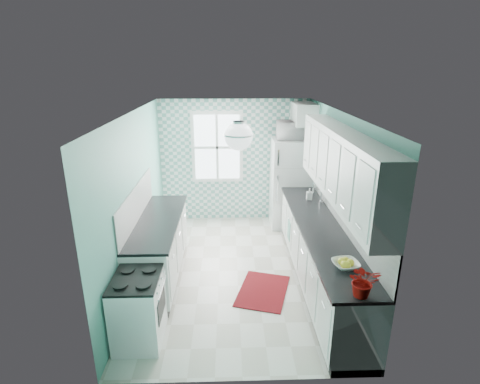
{
  "coord_description": "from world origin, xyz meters",
  "views": [
    {
      "loc": [
        -0.12,
        -5.26,
        3.15
      ],
      "look_at": [
        0.05,
        0.25,
        1.25
      ],
      "focal_mm": 28.0,
      "sensor_mm": 36.0,
      "label": 1
    }
  ],
  "objects_px": {
    "ceiling_light": "(239,136)",
    "fridge": "(290,183)",
    "fruit_bowl": "(346,265)",
    "potted_plant": "(364,281)",
    "sink": "(309,205)",
    "stove": "(138,308)",
    "microwave": "(293,130)"
  },
  "relations": [
    {
      "from": "ceiling_light",
      "to": "microwave",
      "type": "relative_size",
      "value": 0.56
    },
    {
      "from": "fridge",
      "to": "microwave",
      "type": "height_order",
      "value": "microwave"
    },
    {
      "from": "stove",
      "to": "microwave",
      "type": "relative_size",
      "value": 1.32
    },
    {
      "from": "ceiling_light",
      "to": "potted_plant",
      "type": "xyz_separation_m",
      "value": [
        1.2,
        -1.29,
        -1.21
      ]
    },
    {
      "from": "stove",
      "to": "potted_plant",
      "type": "height_order",
      "value": "potted_plant"
    },
    {
      "from": "ceiling_light",
      "to": "stove",
      "type": "xyz_separation_m",
      "value": [
        -1.2,
        -0.72,
        -1.89
      ]
    },
    {
      "from": "fridge",
      "to": "stove",
      "type": "relative_size",
      "value": 2.17
    },
    {
      "from": "fridge",
      "to": "stove",
      "type": "xyz_separation_m",
      "value": [
        -2.31,
        -3.34,
        -0.46
      ]
    },
    {
      "from": "stove",
      "to": "fruit_bowl",
      "type": "distance_m",
      "value": 2.46
    },
    {
      "from": "ceiling_light",
      "to": "fridge",
      "type": "height_order",
      "value": "ceiling_light"
    },
    {
      "from": "ceiling_light",
      "to": "fruit_bowl",
      "type": "xyz_separation_m",
      "value": [
        1.2,
        -0.74,
        -1.35
      ]
    },
    {
      "from": "stove",
      "to": "potted_plant",
      "type": "relative_size",
      "value": 2.39
    },
    {
      "from": "ceiling_light",
      "to": "fridge",
      "type": "xyz_separation_m",
      "value": [
        1.11,
        2.62,
        -1.44
      ]
    },
    {
      "from": "fridge",
      "to": "sink",
      "type": "xyz_separation_m",
      "value": [
        0.09,
        -1.32,
        0.04
      ]
    },
    {
      "from": "stove",
      "to": "microwave",
      "type": "height_order",
      "value": "microwave"
    },
    {
      "from": "stove",
      "to": "fruit_bowl",
      "type": "xyz_separation_m",
      "value": [
        2.4,
        -0.02,
        0.55
      ]
    },
    {
      "from": "fruit_bowl",
      "to": "ceiling_light",
      "type": "bearing_deg",
      "value": 148.43
    },
    {
      "from": "fridge",
      "to": "sink",
      "type": "height_order",
      "value": "fridge"
    },
    {
      "from": "fruit_bowl",
      "to": "microwave",
      "type": "distance_m",
      "value": 3.5
    },
    {
      "from": "stove",
      "to": "sink",
      "type": "bearing_deg",
      "value": 36.44
    },
    {
      "from": "potted_plant",
      "to": "fridge",
      "type": "bearing_deg",
      "value": 91.32
    },
    {
      "from": "fruit_bowl",
      "to": "sink",
      "type": "bearing_deg",
      "value": 89.9
    },
    {
      "from": "fridge",
      "to": "potted_plant",
      "type": "xyz_separation_m",
      "value": [
        0.09,
        -3.91,
        0.22
      ]
    },
    {
      "from": "sink",
      "to": "potted_plant",
      "type": "relative_size",
      "value": 1.6
    },
    {
      "from": "stove",
      "to": "fridge",
      "type": "bearing_deg",
      "value": 51.77
    },
    {
      "from": "sink",
      "to": "fruit_bowl",
      "type": "relative_size",
      "value": 1.84
    },
    {
      "from": "fruit_bowl",
      "to": "potted_plant",
      "type": "xyz_separation_m",
      "value": [
        0.0,
        -0.55,
        0.13
      ]
    },
    {
      "from": "fridge",
      "to": "stove",
      "type": "height_order",
      "value": "fridge"
    },
    {
      "from": "stove",
      "to": "sink",
      "type": "xyz_separation_m",
      "value": [
        2.4,
        2.02,
        0.5
      ]
    },
    {
      "from": "fridge",
      "to": "potted_plant",
      "type": "distance_m",
      "value": 3.92
    },
    {
      "from": "ceiling_light",
      "to": "fridge",
      "type": "bearing_deg",
      "value": 67.07
    },
    {
      "from": "ceiling_light",
      "to": "stove",
      "type": "distance_m",
      "value": 2.35
    }
  ]
}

